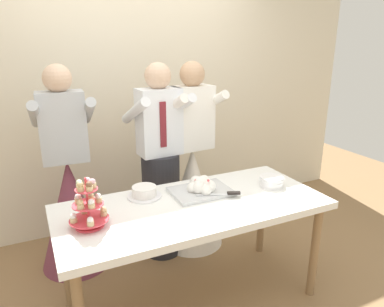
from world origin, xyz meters
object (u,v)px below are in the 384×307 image
(main_cake_tray, at_px, (201,187))
(plate_stack, at_px, (271,181))
(dessert_table, at_px, (193,213))
(cupcake_stand, at_px, (88,206))
(person_guest, at_px, (71,200))
(round_cake, at_px, (144,192))
(person_groom, at_px, (161,173))
(person_bride, at_px, (192,184))

(main_cake_tray, bearing_deg, plate_stack, -12.62)
(dessert_table, bearing_deg, cupcake_stand, -179.04)
(main_cake_tray, xyz_separation_m, person_guest, (-0.82, 0.71, -0.24))
(cupcake_stand, relative_size, round_cake, 1.27)
(cupcake_stand, height_order, plate_stack, cupcake_stand)
(plate_stack, xyz_separation_m, person_groom, (-0.63, 0.68, -0.07))
(cupcake_stand, xyz_separation_m, person_guest, (-0.01, 0.85, -0.32))
(round_cake, distance_m, person_groom, 0.54)
(cupcake_stand, bearing_deg, dessert_table, 0.96)
(person_guest, bearing_deg, plate_stack, -31.40)
(person_groom, bearing_deg, person_bride, 5.90)
(person_groom, relative_size, person_bride, 1.00)
(dessert_table, relative_size, plate_stack, 9.97)
(dessert_table, xyz_separation_m, plate_stack, (0.65, 0.01, 0.11))
(round_cake, height_order, person_bride, person_bride)
(plate_stack, height_order, person_bride, person_bride)
(person_groom, bearing_deg, dessert_table, -92.19)
(cupcake_stand, height_order, person_guest, person_guest)
(cupcake_stand, relative_size, person_guest, 0.18)
(cupcake_stand, relative_size, plate_stack, 1.69)
(dessert_table, xyz_separation_m, person_bride, (0.34, 0.72, -0.12))
(dessert_table, distance_m, person_guest, 1.10)
(plate_stack, xyz_separation_m, person_bride, (-0.32, 0.71, -0.23))
(round_cake, relative_size, person_bride, 0.14)
(round_cake, bearing_deg, plate_stack, -13.86)
(plate_stack, bearing_deg, person_bride, 114.22)
(dessert_table, bearing_deg, person_bride, 65.01)
(dessert_table, distance_m, main_cake_tray, 0.22)
(cupcake_stand, distance_m, person_bride, 1.30)
(main_cake_tray, bearing_deg, person_groom, 100.26)
(dessert_table, height_order, person_bride, person_bride)
(plate_stack, distance_m, person_bride, 0.81)
(person_groom, xyz_separation_m, person_bride, (0.31, 0.03, -0.16))
(dessert_table, relative_size, main_cake_tray, 4.21)
(person_bride, bearing_deg, round_cake, -141.21)
(person_bride, distance_m, person_guest, 1.04)
(person_groom, xyz_separation_m, person_guest, (-0.72, 0.15, -0.16))
(cupcake_stand, bearing_deg, plate_stack, 1.13)
(person_bride, xyz_separation_m, person_guest, (-1.03, 0.12, 0.00))
(person_groom, height_order, person_bride, same)
(dessert_table, relative_size, person_bride, 1.08)
(dessert_table, bearing_deg, plate_stack, 1.30)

